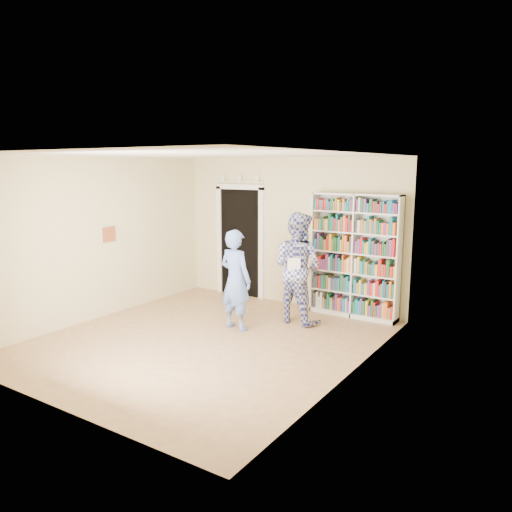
% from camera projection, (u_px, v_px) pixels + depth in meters
% --- Properties ---
extents(floor, '(5.00, 5.00, 0.00)m').
position_uv_depth(floor, '(206.00, 341.00, 7.37)').
color(floor, '#916946').
rests_on(floor, ground).
extents(ceiling, '(5.00, 5.00, 0.00)m').
position_uv_depth(ceiling, '(202.00, 155.00, 6.89)').
color(ceiling, white).
rests_on(ceiling, wall_back).
extents(wall_back, '(4.50, 0.00, 4.50)m').
position_uv_depth(wall_back, '(290.00, 232.00, 9.20)').
color(wall_back, beige).
rests_on(wall_back, floor).
extents(wall_left, '(0.00, 5.00, 5.00)m').
position_uv_depth(wall_left, '(99.00, 238.00, 8.34)').
color(wall_left, beige).
rests_on(wall_left, floor).
extents(wall_right, '(0.00, 5.00, 5.00)m').
position_uv_depth(wall_right, '(352.00, 268.00, 5.93)').
color(wall_right, beige).
rests_on(wall_right, floor).
extents(bookshelf, '(1.53, 0.29, 2.10)m').
position_uv_depth(bookshelf, '(355.00, 255.00, 8.39)').
color(bookshelf, white).
rests_on(bookshelf, floor).
extents(doorway, '(1.10, 0.08, 2.43)m').
position_uv_depth(doorway, '(240.00, 236.00, 9.80)').
color(doorway, black).
rests_on(doorway, floor).
extents(wall_art, '(0.03, 0.25, 0.25)m').
position_uv_depth(wall_art, '(109.00, 234.00, 8.49)').
color(wall_art, brown).
rests_on(wall_art, wall_left).
extents(man_blue, '(0.62, 0.45, 1.59)m').
position_uv_depth(man_blue, '(236.00, 280.00, 7.78)').
color(man_blue, '#6184D8').
rests_on(man_blue, floor).
extents(man_plaid, '(0.98, 0.81, 1.82)m').
position_uv_depth(man_plaid, '(297.00, 268.00, 8.14)').
color(man_plaid, navy).
rests_on(man_plaid, floor).
extents(paper_sheet, '(0.19, 0.09, 0.29)m').
position_uv_depth(paper_sheet, '(294.00, 267.00, 7.86)').
color(paper_sheet, white).
rests_on(paper_sheet, man_plaid).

